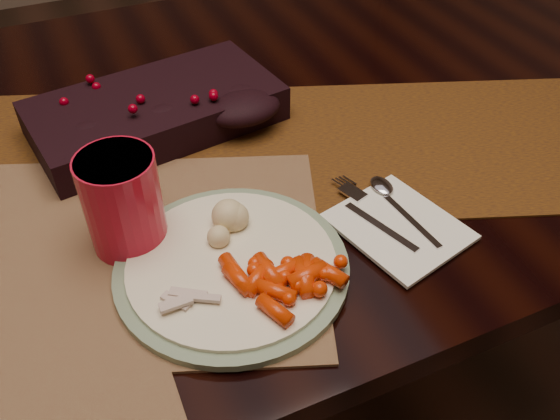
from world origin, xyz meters
name	(u,v)px	position (x,y,z in m)	size (l,w,h in m)	color
floor	(225,386)	(0.00, 0.00, 0.00)	(5.00, 5.00, 0.00)	black
dining_table	(213,285)	(0.00, 0.00, 0.38)	(1.80, 1.00, 0.75)	black
table_runner	(172,151)	(-0.05, -0.04, 0.75)	(1.67, 0.34, 0.00)	#4A3414
centerpiece	(155,106)	(-0.05, 0.03, 0.79)	(0.37, 0.19, 0.07)	black
placemat_main	(125,249)	(-0.16, -0.22, 0.75)	(0.49, 0.36, 0.00)	brown
dinner_plate	(232,266)	(-0.05, -0.31, 0.76)	(0.28, 0.28, 0.02)	#F5EBC5
baby_carrots	(284,276)	(-0.01, -0.36, 0.78)	(0.12, 0.10, 0.02)	red
mashed_potatoes	(229,222)	(-0.04, -0.26, 0.79)	(0.08, 0.07, 0.04)	#F3E59F
turkey_shreds	(188,302)	(-0.12, -0.35, 0.78)	(0.07, 0.06, 0.02)	tan
napkin	(399,226)	(0.17, -0.32, 0.76)	(0.13, 0.16, 0.01)	white
fork	(373,218)	(0.15, -0.30, 0.76)	(0.02, 0.15, 0.00)	silver
spoon	(402,209)	(0.19, -0.30, 0.76)	(0.03, 0.14, 0.00)	#BEBEBE
red_cup	(123,202)	(-0.15, -0.21, 0.82)	(0.09, 0.09, 0.13)	#B71129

